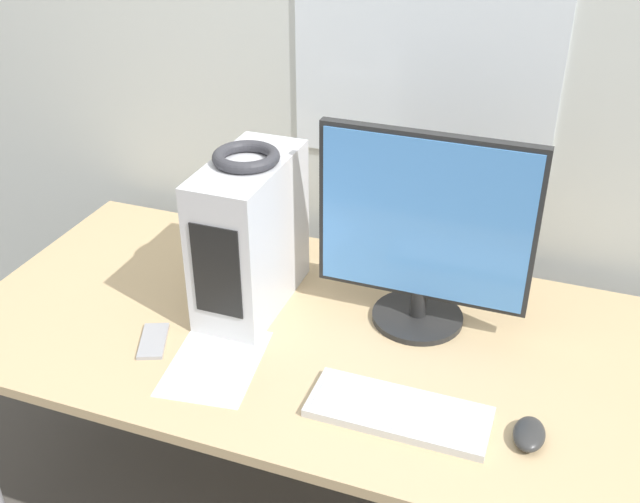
{
  "coord_description": "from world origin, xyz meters",
  "views": [
    {
      "loc": [
        0.54,
        -1.01,
        1.9
      ],
      "look_at": [
        0.0,
        0.46,
        0.98
      ],
      "focal_mm": 42.0,
      "sensor_mm": 36.0,
      "label": 1
    }
  ],
  "objects_px": {
    "pc_tower": "(250,235)",
    "cell_phone": "(153,341)",
    "headphones": "(246,157)",
    "keyboard": "(399,412)",
    "mouse": "(529,434)",
    "monitor_main": "(424,231)"
  },
  "relations": [
    {
      "from": "headphones",
      "to": "monitor_main",
      "type": "height_order",
      "value": "monitor_main"
    },
    {
      "from": "keyboard",
      "to": "mouse",
      "type": "relative_size",
      "value": 3.79
    },
    {
      "from": "monitor_main",
      "to": "keyboard",
      "type": "bearing_deg",
      "value": -82.51
    },
    {
      "from": "keyboard",
      "to": "cell_phone",
      "type": "bearing_deg",
      "value": 176.23
    },
    {
      "from": "monitor_main",
      "to": "keyboard",
      "type": "xyz_separation_m",
      "value": [
        0.05,
        -0.37,
        -0.26
      ]
    },
    {
      "from": "headphones",
      "to": "cell_phone",
      "type": "relative_size",
      "value": 1.1
    },
    {
      "from": "mouse",
      "to": "cell_phone",
      "type": "relative_size",
      "value": 0.69
    },
    {
      "from": "monitor_main",
      "to": "cell_phone",
      "type": "xyz_separation_m",
      "value": [
        -0.6,
        -0.33,
        -0.26
      ]
    },
    {
      "from": "pc_tower",
      "to": "mouse",
      "type": "distance_m",
      "value": 0.85
    },
    {
      "from": "pc_tower",
      "to": "keyboard",
      "type": "bearing_deg",
      "value": -31.78
    },
    {
      "from": "keyboard",
      "to": "headphones",
      "type": "bearing_deg",
      "value": 148.15
    },
    {
      "from": "headphones",
      "to": "mouse",
      "type": "distance_m",
      "value": 0.92
    },
    {
      "from": "headphones",
      "to": "mouse",
      "type": "relative_size",
      "value": 1.59
    },
    {
      "from": "headphones",
      "to": "cell_phone",
      "type": "bearing_deg",
      "value": -121.0
    },
    {
      "from": "pc_tower",
      "to": "cell_phone",
      "type": "relative_size",
      "value": 2.66
    },
    {
      "from": "keyboard",
      "to": "mouse",
      "type": "xyz_separation_m",
      "value": [
        0.28,
        0.02,
        0.01
      ]
    },
    {
      "from": "cell_phone",
      "to": "headphones",
      "type": "bearing_deg",
      "value": 36.1
    },
    {
      "from": "cell_phone",
      "to": "monitor_main",
      "type": "bearing_deg",
      "value": 5.66
    },
    {
      "from": "monitor_main",
      "to": "cell_phone",
      "type": "distance_m",
      "value": 0.74
    },
    {
      "from": "headphones",
      "to": "keyboard",
      "type": "relative_size",
      "value": 0.42
    },
    {
      "from": "mouse",
      "to": "keyboard",
      "type": "bearing_deg",
      "value": -175.6
    },
    {
      "from": "cell_phone",
      "to": "keyboard",
      "type": "bearing_deg",
      "value": -26.68
    }
  ]
}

